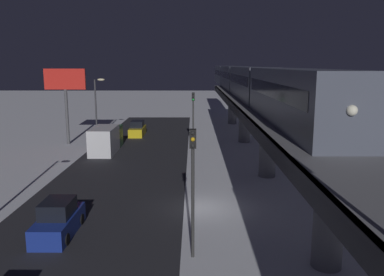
% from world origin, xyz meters
% --- Properties ---
extents(ground_plane, '(240.00, 240.00, 0.00)m').
position_xyz_m(ground_plane, '(0.00, 0.00, 0.00)').
color(ground_plane, white).
extents(avenue_asphalt, '(11.00, 90.98, 0.01)m').
position_xyz_m(avenue_asphalt, '(6.44, 0.00, 0.00)').
color(avenue_asphalt, '#28282D').
rests_on(avenue_asphalt, ground_plane).
extents(elevated_railway, '(5.00, 90.98, 5.70)m').
position_xyz_m(elevated_railway, '(-5.84, -0.00, 4.93)').
color(elevated_railway, slate).
rests_on(elevated_railway, ground_plane).
extents(subway_train, '(2.94, 74.07, 3.40)m').
position_xyz_m(subway_train, '(-5.94, -27.66, 7.48)').
color(subway_train, '#4C5160').
rests_on(subway_train, elevated_railway).
extents(sedan_blue, '(1.91, 4.44, 1.97)m').
position_xyz_m(sedan_blue, '(7.84, 4.08, 0.78)').
color(sedan_blue, navy).
rests_on(sedan_blue, ground_plane).
extents(sedan_yellow, '(1.80, 4.68, 1.97)m').
position_xyz_m(sedan_yellow, '(7.84, -27.23, 0.80)').
color(sedan_yellow, gold).
rests_on(sedan_yellow, ground_plane).
extents(box_truck, '(2.40, 7.40, 2.80)m').
position_xyz_m(box_truck, '(9.84, -17.29, 1.35)').
color(box_truck, '#2D6038').
rests_on(box_truck, ground_plane).
extents(traffic_light_near, '(0.32, 0.44, 6.40)m').
position_xyz_m(traffic_light_near, '(0.34, 6.72, 4.20)').
color(traffic_light_near, '#2D2D2D').
rests_on(traffic_light_near, ground_plane).
extents(traffic_light_mid, '(0.32, 0.44, 6.40)m').
position_xyz_m(traffic_light_mid, '(0.34, -17.68, 4.20)').
color(traffic_light_mid, '#2D2D2D').
rests_on(traffic_light_mid, ground_plane).
extents(commercial_billboard, '(4.80, 0.36, 8.90)m').
position_xyz_m(commercial_billboard, '(15.30, -21.37, 6.83)').
color(commercial_billboard, '#4C4C51').
rests_on(commercial_billboard, ground_plane).
extents(street_lamp_far, '(1.35, 0.44, 7.65)m').
position_xyz_m(street_lamp_far, '(12.51, -25.00, 4.81)').
color(street_lamp_far, '#38383D').
rests_on(street_lamp_far, ground_plane).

